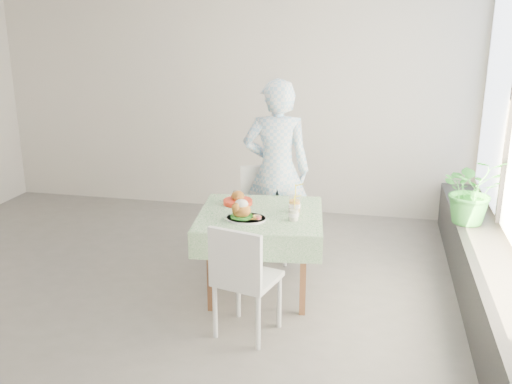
% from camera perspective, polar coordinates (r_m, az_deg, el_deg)
% --- Properties ---
extents(floor, '(6.00, 6.00, 0.00)m').
position_cam_1_polar(floor, '(5.28, -9.63, -9.63)').
color(floor, '#595755').
rests_on(floor, ground).
extents(wall_back, '(6.00, 0.02, 2.80)m').
position_cam_1_polar(wall_back, '(7.17, -2.71, 9.30)').
color(wall_back, beige).
rests_on(wall_back, ground).
extents(window_ledge, '(0.40, 4.80, 0.50)m').
position_cam_1_polar(window_ledge, '(4.92, 22.58, -9.53)').
color(window_ledge, black).
rests_on(window_ledge, ground).
extents(cafe_table, '(1.16, 1.16, 0.74)m').
position_cam_1_polar(cafe_table, '(4.99, 0.44, -5.16)').
color(cafe_table, brown).
rests_on(cafe_table, ground).
extents(chair_far, '(0.55, 0.55, 0.93)m').
position_cam_1_polar(chair_far, '(5.75, 0.80, -4.01)').
color(chair_far, white).
rests_on(chair_far, ground).
extents(chair_near, '(0.52, 0.52, 0.90)m').
position_cam_1_polar(chair_near, '(4.42, -0.94, -10.79)').
color(chair_near, white).
rests_on(chair_near, ground).
extents(diner, '(0.73, 0.55, 1.81)m').
position_cam_1_polar(diner, '(5.63, 2.06, 2.13)').
color(diner, '#8CBEE0').
rests_on(diner, ground).
extents(main_dish, '(0.34, 0.34, 0.17)m').
position_cam_1_polar(main_dish, '(4.71, -1.24, -2.12)').
color(main_dish, white).
rests_on(main_dish, cafe_table).
extents(juice_cup_orange, '(0.11, 0.11, 0.30)m').
position_cam_1_polar(juice_cup_orange, '(4.90, 3.88, -1.26)').
color(juice_cup_orange, white).
rests_on(juice_cup_orange, cafe_table).
extents(juice_cup_lemonade, '(0.09, 0.09, 0.25)m').
position_cam_1_polar(juice_cup_lemonade, '(4.70, 3.79, -2.17)').
color(juice_cup_lemonade, white).
rests_on(juice_cup_lemonade, cafe_table).
extents(second_dish, '(0.26, 0.26, 0.12)m').
position_cam_1_polar(second_dish, '(5.12, -1.83, -0.83)').
color(second_dish, red).
rests_on(second_dish, cafe_table).
extents(potted_plant, '(0.64, 0.57, 0.64)m').
position_cam_1_polar(potted_plant, '(5.64, 20.86, 0.18)').
color(potted_plant, '#297D37').
rests_on(potted_plant, window_ledge).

